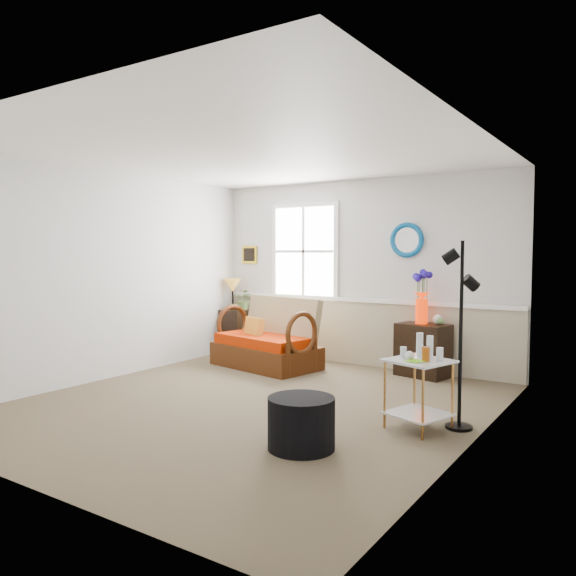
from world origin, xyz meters
The scene contains 19 objects.
floor centered at (0.00, 0.00, 0.00)m, with size 4.50×5.00×0.01m, color brown.
ceiling centered at (0.00, 0.00, 2.60)m, with size 4.50×5.00×0.01m, color white.
walls centered at (0.00, 0.00, 1.30)m, with size 4.51×5.01×2.60m.
wainscot centered at (0.00, 2.48, 0.45)m, with size 4.46×0.02×0.90m, color tan.
chair_rail centered at (0.00, 2.47, 0.92)m, with size 4.46×0.04×0.06m, color white.
window centered at (-0.90, 2.47, 1.60)m, with size 1.14×0.06×1.44m, color white, non-canonical shape.
picture centered at (-1.92, 2.48, 1.55)m, with size 0.28×0.03×0.28m, color #AE8C19.
mirror centered at (0.70, 2.48, 1.75)m, with size 0.47×0.47×0.07m, color #006AC2.
loveseat centered at (-1.00, 1.63, 0.48)m, with size 1.46×0.83×0.95m, color #552C0F, non-canonical shape.
throw_pillow centered at (-1.19, 1.60, 0.49)m, with size 0.37×0.09×0.37m, color #CF5B03, non-canonical shape.
lamp_stand centered at (-2.05, 2.27, 0.34)m, with size 0.39×0.39×0.68m, color black, non-canonical shape.
table_lamp centered at (-2.09, 2.26, 0.93)m, with size 0.27×0.27×0.49m, color gold, non-canonical shape.
potted_plant centered at (-1.90, 2.30, 0.81)m, with size 0.29×0.32×0.25m, color #567B3C.
cabinet centered at (1.02, 2.26, 0.34)m, with size 0.63×0.41×0.68m, color black, non-canonical shape.
flower_vase centered at (0.99, 2.27, 1.01)m, with size 0.20×0.20×0.67m, color red, non-canonical shape.
side_table centered at (1.74, 0.15, 0.32)m, with size 0.50×0.50×0.63m, color #A06B30, non-canonical shape.
tabletop_items centered at (1.75, 0.20, 0.74)m, with size 0.36×0.36×0.22m, color silver, non-canonical shape.
floor_lamp centered at (2.04, 0.38, 0.85)m, with size 0.24×0.24×1.69m, color black, non-canonical shape.
ottoman centered at (1.13, -0.85, 0.21)m, with size 0.55×0.55×0.42m, color black.
Camera 1 is at (3.49, -4.62, 1.59)m, focal length 35.00 mm.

